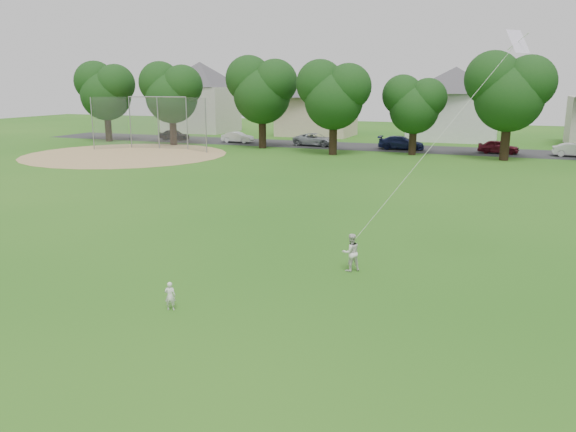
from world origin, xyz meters
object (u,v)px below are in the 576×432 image
at_px(older_boy, 351,252).
at_px(baseball_backstop, 156,123).
at_px(kite, 430,148).
at_px(toddler, 170,296).

height_order(older_boy, baseball_backstop, baseball_backstop).
distance_m(older_boy, kite, 4.34).
distance_m(toddler, kite, 9.38).
bearing_deg(toddler, older_boy, -147.54).
distance_m(kite, baseball_backstop, 40.40).
bearing_deg(older_boy, kite, 158.67).
xyz_separation_m(toddler, baseball_backstop, (-23.26, 33.52, 2.07)).
bearing_deg(older_boy, toddler, 14.63).
bearing_deg(kite, older_boy, -162.50).
relative_size(toddler, kite, 0.10).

